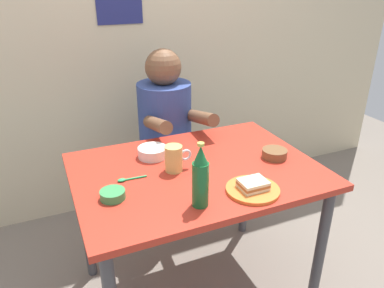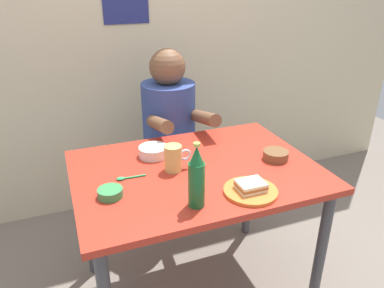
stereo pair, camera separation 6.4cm
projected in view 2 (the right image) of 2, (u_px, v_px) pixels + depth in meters
name	position (u px, v px, depth m)	size (l,w,h in m)	color
ground_plane	(195.00, 288.00, 1.99)	(6.00, 6.00, 0.00)	slate
wall_back	(135.00, 17.00, 2.34)	(4.40, 0.09, 2.60)	beige
dining_table	(196.00, 186.00, 1.72)	(1.10, 0.80, 0.74)	#B72D1E
stool	(170.00, 176.00, 2.40)	(0.34, 0.34, 0.45)	#4C4C51
person_seated	(169.00, 117.00, 2.22)	(0.33, 0.56, 0.72)	#33478C
plate_orange	(250.00, 191.00, 1.49)	(0.22, 0.22, 0.01)	orange
sandwich	(251.00, 186.00, 1.48)	(0.11, 0.09, 0.04)	beige
beer_mug	(174.00, 158.00, 1.64)	(0.13, 0.08, 0.12)	#D1BC66
beer_bottle	(197.00, 178.00, 1.36)	(0.06, 0.06, 0.26)	#19602D
condiment_bowl_brown	(276.00, 155.00, 1.75)	(0.12, 0.12, 0.04)	brown
dip_bowl_green	(110.00, 192.00, 1.46)	(0.10, 0.10, 0.03)	#388C4C
rice_bowl_white	(153.00, 151.00, 1.78)	(0.14, 0.14, 0.05)	silver
spoon	(126.00, 178.00, 1.59)	(0.13, 0.02, 0.01)	#26A559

